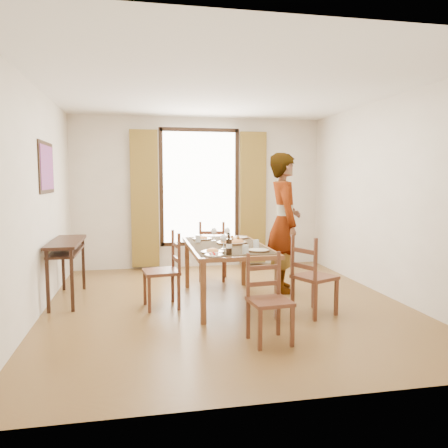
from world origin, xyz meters
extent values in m
plane|color=#4C2C17|center=(0.00, 0.00, 0.00)|extent=(5.00, 5.00, 0.00)
cube|color=silver|center=(0.00, 2.50, 1.35)|extent=(4.50, 0.10, 2.70)
cube|color=silver|center=(0.00, -2.50, 1.35)|extent=(4.50, 0.10, 2.70)
cube|color=silver|center=(-2.25, 0.00, 1.35)|extent=(0.10, 5.00, 2.70)
cube|color=silver|center=(2.25, 0.00, 1.35)|extent=(0.10, 5.00, 2.70)
cube|color=white|center=(0.00, 0.00, 2.72)|extent=(4.50, 5.00, 0.04)
cube|color=white|center=(0.00, 2.47, 1.45)|extent=(1.30, 0.04, 2.00)
cube|color=olive|center=(-0.98, 2.41, 1.25)|extent=(0.48, 0.10, 2.40)
cube|color=olive|center=(0.98, 2.41, 1.25)|extent=(0.48, 0.10, 2.40)
cube|color=black|center=(-2.24, 0.60, 1.75)|extent=(0.02, 0.86, 0.66)
cube|color=#B52233|center=(-2.23, 0.60, 1.75)|extent=(0.01, 0.76, 0.56)
cube|color=black|center=(-2.03, 0.60, 0.78)|extent=(0.38, 1.20, 0.04)
cube|color=black|center=(-2.03, 0.60, 0.66)|extent=(0.34, 1.10, 0.03)
cube|color=black|center=(-2.17, 0.05, 0.38)|extent=(0.04, 0.04, 0.76)
cube|color=black|center=(-2.17, 1.15, 0.38)|extent=(0.04, 0.04, 0.76)
cube|color=black|center=(-1.89, 0.05, 0.38)|extent=(0.04, 0.04, 0.76)
cube|color=black|center=(-1.89, 1.15, 0.38)|extent=(0.04, 0.04, 0.76)
cube|color=brown|center=(0.03, 0.13, 0.72)|extent=(0.98, 1.78, 0.05)
cube|color=black|center=(0.03, 0.13, 0.75)|extent=(0.90, 1.64, 0.01)
cube|color=brown|center=(-0.40, -0.71, 0.35)|extent=(0.06, 0.06, 0.70)
cube|color=brown|center=(-0.40, 0.96, 0.35)|extent=(0.06, 0.06, 0.70)
cube|color=brown|center=(0.46, -0.71, 0.35)|extent=(0.06, 0.06, 0.70)
cube|color=brown|center=(0.46, 0.96, 0.35)|extent=(0.06, 0.06, 0.70)
cube|color=brown|center=(-0.82, 0.03, 0.45)|extent=(0.47, 0.47, 0.04)
cube|color=brown|center=(-1.03, 0.18, 0.23)|extent=(0.04, 0.04, 0.45)
cube|color=brown|center=(-0.67, 0.23, 0.23)|extent=(0.04, 0.04, 0.45)
cube|color=brown|center=(-0.98, -0.18, 0.23)|extent=(0.04, 0.04, 0.45)
cube|color=brown|center=(-0.62, -0.13, 0.23)|extent=(0.04, 0.04, 0.45)
cube|color=brown|center=(-0.66, 0.23, 0.70)|extent=(0.04, 0.04, 0.50)
cube|color=brown|center=(-0.61, -0.13, 0.70)|extent=(0.04, 0.04, 0.50)
cube|color=brown|center=(-0.63, 0.05, 0.60)|extent=(0.07, 0.36, 0.05)
cube|color=brown|center=(-0.63, 0.05, 0.78)|extent=(0.07, 0.36, 0.05)
cube|color=brown|center=(0.07, 1.39, 0.45)|extent=(0.51, 0.51, 0.04)
cube|color=brown|center=(0.29, 1.52, 0.22)|extent=(0.04, 0.04, 0.45)
cube|color=brown|center=(0.19, 1.17, 0.22)|extent=(0.04, 0.04, 0.45)
cube|color=brown|center=(-0.06, 1.61, 0.22)|extent=(0.04, 0.04, 0.45)
cube|color=brown|center=(-0.16, 1.27, 0.22)|extent=(0.04, 0.04, 0.45)
cube|color=brown|center=(0.19, 1.16, 0.70)|extent=(0.04, 0.04, 0.50)
cube|color=brown|center=(-0.16, 1.26, 0.70)|extent=(0.04, 0.04, 0.50)
cube|color=brown|center=(0.02, 1.21, 0.60)|extent=(0.35, 0.12, 0.05)
cube|color=brown|center=(0.02, 1.21, 0.78)|extent=(0.35, 0.12, 0.05)
cube|color=brown|center=(0.16, -1.37, 0.41)|extent=(0.42, 0.42, 0.04)
cube|color=brown|center=(0.01, -1.55, 0.21)|extent=(0.04, 0.04, 0.41)
cube|color=brown|center=(-0.02, -1.22, 0.21)|extent=(0.04, 0.04, 0.41)
cube|color=brown|center=(0.34, -1.52, 0.21)|extent=(0.04, 0.04, 0.41)
cube|color=brown|center=(0.31, -1.19, 0.21)|extent=(0.04, 0.04, 0.41)
cube|color=brown|center=(-0.02, -1.21, 0.64)|extent=(0.03, 0.03, 0.46)
cube|color=brown|center=(0.31, -1.18, 0.64)|extent=(0.03, 0.03, 0.46)
cube|color=brown|center=(0.14, -1.20, 0.55)|extent=(0.33, 0.06, 0.05)
cube|color=brown|center=(0.14, -1.20, 0.72)|extent=(0.33, 0.06, 0.05)
cube|color=brown|center=(0.95, -0.61, 0.45)|extent=(0.56, 0.56, 0.04)
cube|color=brown|center=(1.19, -0.69, 0.23)|extent=(0.04, 0.04, 0.45)
cube|color=brown|center=(0.86, -0.85, 0.23)|extent=(0.04, 0.04, 0.45)
cube|color=brown|center=(1.04, -0.37, 0.23)|extent=(0.04, 0.04, 0.45)
cube|color=brown|center=(0.71, -0.52, 0.23)|extent=(0.04, 0.04, 0.45)
cube|color=brown|center=(0.85, -0.85, 0.70)|extent=(0.04, 0.04, 0.50)
cube|color=brown|center=(0.70, -0.52, 0.70)|extent=(0.04, 0.04, 0.50)
cube|color=brown|center=(0.77, -0.69, 0.60)|extent=(0.17, 0.34, 0.05)
cube|color=brown|center=(0.77, -0.69, 0.78)|extent=(0.17, 0.34, 0.05)
imported|color=gray|center=(0.95, 0.54, 0.99)|extent=(0.82, 0.63, 1.97)
cylinder|color=silver|center=(0.34, -0.20, 0.81)|extent=(0.07, 0.07, 0.10)
cylinder|color=silver|center=(-0.31, 0.40, 0.81)|extent=(0.07, 0.07, 0.10)
cylinder|color=silver|center=(0.11, -0.58, 0.81)|extent=(0.07, 0.07, 0.10)
camera|label=1|loc=(-1.07, -5.37, 1.61)|focal=35.00mm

